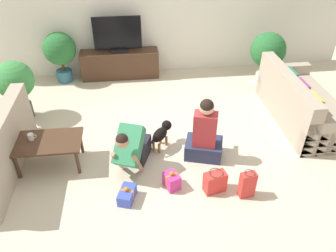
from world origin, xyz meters
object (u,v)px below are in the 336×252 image
(sofa_right, at_px, (301,104))
(person_kneeling, at_px, (132,148))
(person_sitting, at_px, (205,136))
(potted_plant_corner_left, at_px, (15,83))
(potted_plant_corner_right, at_px, (268,52))
(potted_plant_back_left, at_px, (60,51))
(gift_box_a, at_px, (127,195))
(gift_box_b, at_px, (172,181))
(dog, at_px, (162,133))
(tv, at_px, (118,36))
(tv_console, at_px, (120,64))
(gift_bag_b, at_px, (247,185))
(gift_bag_a, at_px, (215,182))
(coffee_table, at_px, (48,144))
(mug, at_px, (31,137))

(sofa_right, bearing_deg, person_kneeling, 107.15)
(person_kneeling, relative_size, person_sitting, 0.88)
(person_sitting, bearing_deg, potted_plant_corner_left, -9.16)
(potted_plant_corner_right, distance_m, potted_plant_back_left, 4.01)
(gift_box_a, xyz_separation_m, gift_box_b, (0.58, 0.15, 0.03))
(potted_plant_corner_left, relative_size, potted_plant_back_left, 1.01)
(dog, height_order, gift_box_a, dog)
(tv, relative_size, gift_box_b, 3.53)
(sofa_right, distance_m, potted_plant_corner_right, 1.38)
(tv_console, bearing_deg, person_sitting, -66.32)
(tv, xyz_separation_m, potted_plant_corner_right, (2.84, -0.62, -0.21))
(potted_plant_corner_left, xyz_separation_m, gift_bag_b, (3.21, -2.19, -0.46))
(tv, distance_m, potted_plant_corner_left, 2.13)
(gift_bag_b, bearing_deg, gift_bag_a, 160.57)
(gift_bag_a, bearing_deg, gift_box_a, -178.54)
(gift_bag_a, relative_size, gift_bag_b, 0.79)
(tv, xyz_separation_m, gift_bag_b, (1.57, -3.53, -0.69))
(sofa_right, relative_size, coffee_table, 2.15)
(tv, height_order, gift_box_b, tv)
(coffee_table, relative_size, potted_plant_corner_right, 0.87)
(tv, relative_size, gift_bag_a, 3.04)
(dog, bearing_deg, gift_box_a, 98.34)
(person_kneeling, bearing_deg, tv_console, 113.90)
(person_sitting, bearing_deg, gift_box_a, 49.27)
(sofa_right, relative_size, dog, 4.36)
(gift_box_b, height_order, gift_bag_b, gift_bag_b)
(potted_plant_corner_left, height_order, person_kneeling, potted_plant_corner_left)
(potted_plant_back_left, relative_size, gift_box_b, 3.80)
(gift_bag_a, bearing_deg, tv_console, 109.36)
(person_sitting, height_order, gift_box_a, person_sitting)
(sofa_right, xyz_separation_m, potted_plant_corner_left, (-4.62, 0.61, 0.36))
(person_sitting, distance_m, mug, 2.37)
(person_sitting, relative_size, gift_box_a, 2.92)
(gift_box_a, bearing_deg, gift_bag_b, -3.98)
(tv_console, relative_size, potted_plant_corner_left, 1.54)
(tv, relative_size, person_sitting, 0.96)
(sofa_right, bearing_deg, mug, 98.63)
(person_kneeling, distance_m, mug, 1.37)
(gift_box_a, bearing_deg, mug, 145.94)
(person_kneeling, height_order, gift_box_a, person_kneeling)
(tv_console, bearing_deg, dog, -75.72)
(person_kneeling, xyz_separation_m, gift_bag_a, (1.02, -0.58, -0.19))
(dog, relative_size, gift_box_b, 1.69)
(tv, bearing_deg, potted_plant_corner_right, -12.41)
(tv_console, bearing_deg, gift_bag_b, -66.02)
(potted_plant_back_left, relative_size, gift_bag_b, 2.58)
(gift_box_b, bearing_deg, sofa_right, 29.57)
(person_kneeling, relative_size, gift_box_a, 2.55)
(gift_box_b, height_order, gift_bag_a, gift_bag_a)
(sofa_right, xyz_separation_m, tv_console, (-2.98, 1.95, -0.01))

